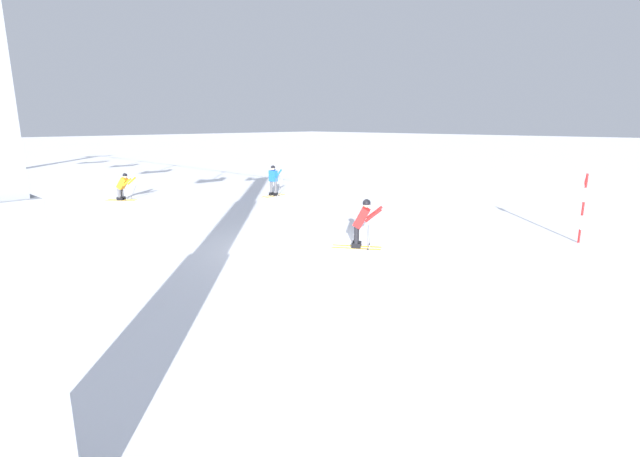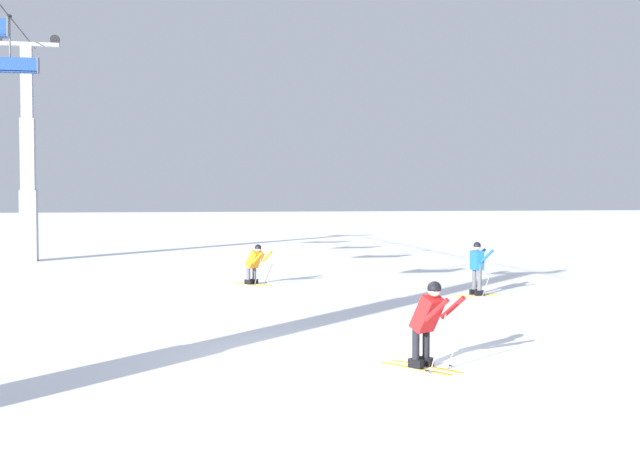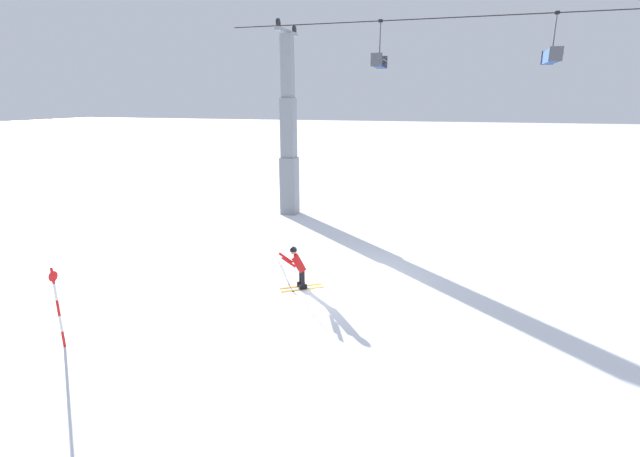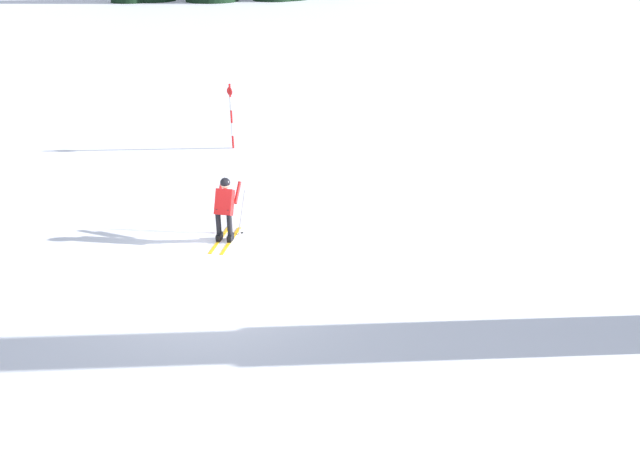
{
  "view_description": "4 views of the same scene",
  "coord_description": "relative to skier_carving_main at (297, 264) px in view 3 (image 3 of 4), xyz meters",
  "views": [
    {
      "loc": [
        -9.87,
        9.95,
        3.88
      ],
      "look_at": [
        -0.78,
        0.55,
        0.83
      ],
      "focal_mm": 25.66,
      "sensor_mm": 36.0,
      "label": 1
    },
    {
      "loc": [
        -15.27,
        3.72,
        3.08
      ],
      "look_at": [
        -1.08,
        0.92,
        2.49
      ],
      "focal_mm": 47.68,
      "sensor_mm": 36.0,
      "label": 2
    },
    {
      "loc": [
        3.79,
        -15.02,
        6.41
      ],
      "look_at": [
        -1.25,
        2.32,
        1.28
      ],
      "focal_mm": 25.48,
      "sensor_mm": 36.0,
      "label": 3
    },
    {
      "loc": [
        7.86,
        10.62,
        7.14
      ],
      "look_at": [
        -1.59,
        1.77,
        0.99
      ],
      "focal_mm": 35.84,
      "sensor_mm": 36.0,
      "label": 4
    }
  ],
  "objects": [
    {
      "name": "chairlift_seat_second",
      "position": [
        8.86,
        10.3,
        7.45
      ],
      "size": [
        0.61,
        2.1,
        2.21
      ],
      "color": "black"
    },
    {
      "name": "lift_tower_near",
      "position": [
        -4.0,
        10.3,
        3.34
      ],
      "size": [
        0.89,
        2.88,
        10.33
      ],
      "color": "gray",
      "rests_on": "ground_plane"
    },
    {
      "name": "trail_marker_pole",
      "position": [
        -4.77,
        -5.47,
        0.31
      ],
      "size": [
        0.07,
        0.28,
        2.28
      ],
      "color": "red",
      "rests_on": "ground_plane"
    },
    {
      "name": "chairlift_seat_nearest",
      "position": [
        0.9,
        10.3,
        7.42
      ],
      "size": [
        0.61,
        1.79,
        2.25
      ],
      "color": "black"
    },
    {
      "name": "haul_cable",
      "position": [
        11.22,
        10.3,
        9.26
      ],
      "size": [
        36.43,
        0.05,
        0.05
      ],
      "primitive_type": "cylinder",
      "rotation": [
        0.0,
        1.57,
        0.0
      ],
      "color": "black"
    },
    {
      "name": "skier_carving_main",
      "position": [
        0.0,
        0.0,
        0.0
      ],
      "size": [
        1.62,
        1.31,
        1.7
      ],
      "color": "yellow",
      "rests_on": "ground_plane"
    },
    {
      "name": "ground_plane",
      "position": [
        1.11,
        1.01,
        -0.91
      ],
      "size": [
        260.0,
        260.0,
        0.0
      ],
      "primitive_type": "plane",
      "color": "white"
    }
  ]
}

